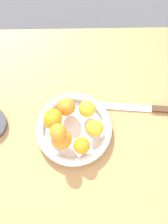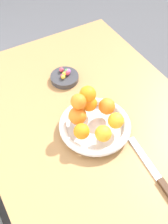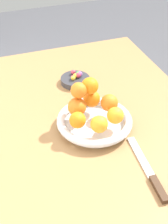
{
  "view_description": "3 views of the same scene",
  "coord_description": "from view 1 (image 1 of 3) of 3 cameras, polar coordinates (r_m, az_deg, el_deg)",
  "views": [
    {
      "loc": [
        -0.06,
        0.34,
        1.83
      ],
      "look_at": [
        -0.07,
        -0.01,
        0.86
      ],
      "focal_mm": 55.0,
      "sensor_mm": 36.0,
      "label": 1
    },
    {
      "loc": [
        -0.52,
        0.34,
        1.53
      ],
      "look_at": [
        0.0,
        0.04,
        0.81
      ],
      "focal_mm": 45.0,
      "sensor_mm": 36.0,
      "label": 2
    },
    {
      "loc": [
        -0.84,
        0.34,
        1.47
      ],
      "look_at": [
        -0.02,
        0.05,
        0.8
      ],
      "focal_mm": 55.0,
      "sensor_mm": 36.0,
      "label": 3
    }
  ],
  "objects": [
    {
      "name": "orange_4",
      "position": [
        1.08,
        -5.22,
        -1.65
      ],
      "size": [
        0.06,
        0.06,
        0.06
      ],
      "primitive_type": "sphere",
      "color": "orange",
      "rests_on": "fruit_bowl"
    },
    {
      "name": "dining_table",
      "position": [
        1.22,
        -3.21,
        -3.77
      ],
      "size": [
        1.1,
        0.76,
        0.74
      ],
      "color": "#9E7042",
      "rests_on": "ground_plane"
    },
    {
      "name": "orange_3",
      "position": [
        1.09,
        -2.97,
        0.86
      ],
      "size": [
        0.06,
        0.06,
        0.06
      ],
      "primitive_type": "sphere",
      "color": "orange",
      "rests_on": "fruit_bowl"
    },
    {
      "name": "ground_plane",
      "position": [
        1.86,
        -2.14,
        -9.28
      ],
      "size": [
        6.0,
        6.0,
        0.0
      ],
      "primitive_type": "plane",
      "color": "#4C4C51"
    },
    {
      "name": "orange_0",
      "position": [
        1.05,
        -0.38,
        -5.6
      ],
      "size": [
        0.05,
        0.05,
        0.05
      ],
      "primitive_type": "sphere",
      "color": "orange",
      "rests_on": "fruit_bowl"
    },
    {
      "name": "fruit_bowl",
      "position": [
        1.11,
        -1.7,
        -2.87
      ],
      "size": [
        0.25,
        0.25,
        0.04
      ],
      "color": "silver",
      "rests_on": "dining_table"
    },
    {
      "name": "orange_6",
      "position": [
        1.0,
        -4.36,
        -3.28
      ],
      "size": [
        0.05,
        0.05,
        0.05
      ],
      "primitive_type": "sphere",
      "color": "orange",
      "rests_on": "orange_5"
    },
    {
      "name": "orange_5",
      "position": [
        1.05,
        -3.9,
        -4.62
      ],
      "size": [
        0.06,
        0.06,
        0.06
      ],
      "primitive_type": "sphere",
      "color": "orange",
      "rests_on": "fruit_bowl"
    },
    {
      "name": "orange_7",
      "position": [
        1.02,
        -5.18,
        -0.98
      ],
      "size": [
        0.06,
        0.06,
        0.06
      ],
      "primitive_type": "sphere",
      "color": "orange",
      "rests_on": "orange_4"
    },
    {
      "name": "knife",
      "position": [
        1.17,
        10.4,
        0.59
      ],
      "size": [
        0.26,
        0.04,
        0.01
      ],
      "color": "#3F2819",
      "rests_on": "dining_table"
    },
    {
      "name": "orange_1",
      "position": [
        1.07,
        1.82,
        -2.68
      ],
      "size": [
        0.05,
        0.05,
        0.05
      ],
      "primitive_type": "sphere",
      "color": "orange",
      "rests_on": "fruit_bowl"
    },
    {
      "name": "orange_2",
      "position": [
        1.09,
        0.51,
        0.53
      ],
      "size": [
        0.05,
        0.05,
        0.05
      ],
      "primitive_type": "sphere",
      "color": "orange",
      "rests_on": "fruit_bowl"
    }
  ]
}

